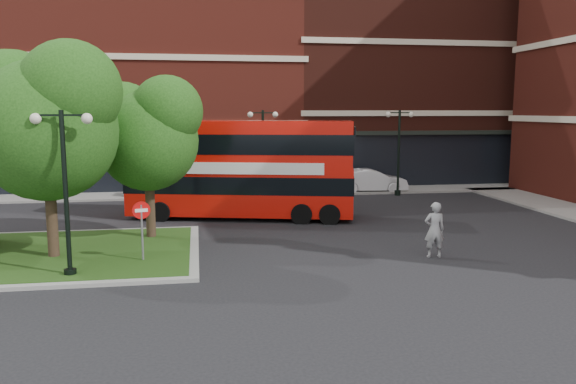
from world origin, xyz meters
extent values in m
plane|color=black|center=(0.00, 0.00, 0.00)|extent=(120.00, 120.00, 0.00)
cube|color=slate|center=(0.00, 16.50, 0.06)|extent=(44.00, 3.00, 0.12)
cube|color=maroon|center=(-8.00, 24.00, 7.00)|extent=(26.00, 12.00, 14.00)
cube|color=#471911|center=(14.00, 24.00, 8.00)|extent=(18.00, 12.00, 16.00)
cube|color=gray|center=(-8.00, 3.00, 0.06)|extent=(12.60, 7.60, 0.12)
cube|color=#19380F|center=(-8.00, 3.00, 0.07)|extent=(12.00, 7.00, 0.15)
cylinder|color=#2D2116|center=(-6.50, 2.50, 1.96)|extent=(0.36, 0.36, 3.92)
sphere|color=#1A4210|center=(-6.50, 2.50, 4.34)|extent=(4.60, 4.60, 4.60)
sphere|color=#1A4210|center=(-7.65, 3.19, 5.25)|extent=(3.45, 3.45, 3.45)
sphere|color=#1A4210|center=(-5.58, 2.04, 5.60)|extent=(3.22, 3.22, 3.22)
cylinder|color=#2D2116|center=(-3.50, 5.00, 1.74)|extent=(0.36, 0.36, 3.47)
sphere|color=#1A4210|center=(-3.50, 5.00, 3.84)|extent=(3.80, 3.80, 3.80)
sphere|color=#1A4210|center=(-4.45, 5.57, 4.65)|extent=(2.85, 2.85, 2.85)
sphere|color=#1A4210|center=(-2.74, 4.62, 4.96)|extent=(2.66, 2.66, 2.66)
cylinder|color=black|center=(-5.50, 0.20, 2.50)|extent=(0.14, 0.14, 5.00)
cylinder|color=black|center=(-5.50, 0.20, 0.15)|extent=(0.36, 0.36, 0.30)
cube|color=black|center=(-5.50, 0.20, 4.85)|extent=(1.40, 0.06, 0.06)
sphere|color=#F2EACC|center=(-6.20, 0.20, 4.75)|extent=(0.32, 0.32, 0.32)
sphere|color=#F2EACC|center=(-4.80, 0.20, 4.75)|extent=(0.32, 0.32, 0.32)
cylinder|color=black|center=(2.00, 14.50, 2.50)|extent=(0.14, 0.14, 5.00)
cylinder|color=black|center=(2.00, 14.50, 0.15)|extent=(0.36, 0.36, 0.30)
cube|color=black|center=(2.00, 14.50, 4.85)|extent=(1.40, 0.06, 0.06)
sphere|color=#F2EACC|center=(1.30, 14.50, 4.75)|extent=(0.32, 0.32, 0.32)
sphere|color=#F2EACC|center=(2.70, 14.50, 4.75)|extent=(0.32, 0.32, 0.32)
cylinder|color=black|center=(10.00, 14.50, 2.50)|extent=(0.14, 0.14, 5.00)
cylinder|color=black|center=(10.00, 14.50, 0.15)|extent=(0.36, 0.36, 0.30)
cube|color=black|center=(10.00, 14.50, 4.85)|extent=(1.40, 0.06, 0.06)
sphere|color=#F2EACC|center=(9.30, 14.50, 4.75)|extent=(0.32, 0.32, 0.32)
sphere|color=#F2EACC|center=(10.70, 14.50, 4.75)|extent=(0.32, 0.32, 0.32)
cube|color=red|center=(0.31, 8.99, 1.41)|extent=(10.61, 4.82, 1.98)
cube|color=red|center=(0.31, 8.99, 3.39)|extent=(10.51, 4.77, 1.98)
cube|color=black|center=(0.31, 8.99, 3.49)|extent=(10.61, 4.82, 0.89)
cube|color=silver|center=(0.02, 7.82, 2.45)|extent=(7.54, 1.94, 0.52)
imported|color=gray|center=(6.26, 0.82, 0.96)|extent=(0.75, 0.54, 1.91)
imported|color=#B8BCC0|center=(-3.50, 16.00, 0.72)|extent=(4.44, 2.26, 1.45)
imported|color=white|center=(8.82, 16.00, 0.72)|extent=(4.44, 1.80, 1.43)
cylinder|color=slate|center=(-3.50, 1.50, 0.99)|extent=(0.07, 0.07, 1.97)
cylinder|color=red|center=(-3.50, 1.50, 1.79)|extent=(0.57, 0.16, 0.57)
cube|color=white|center=(-3.50, 1.50, 1.79)|extent=(0.40, 0.12, 0.11)
camera|label=1|loc=(-1.69, -16.85, 4.99)|focal=35.00mm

